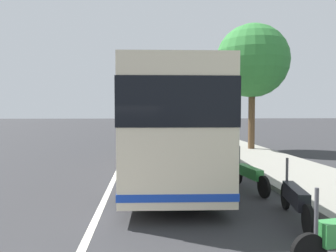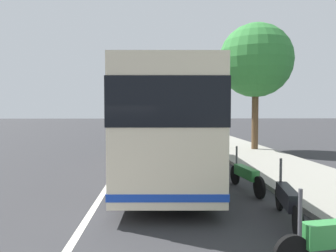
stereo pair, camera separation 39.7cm
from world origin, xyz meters
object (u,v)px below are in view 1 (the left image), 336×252
Objects in this scene: motorcycle_angled at (295,199)px; car_far_distant at (149,126)px; coach_bus at (168,120)px; roadside_tree_mid_block at (252,61)px; car_side_street at (149,124)px; motorcycle_nearest_curb at (249,175)px.

motorcycle_angled is 0.52× the size of car_far_distant.
roadside_tree_mid_block is at bearing -36.90° from coach_bus.
motorcycle_nearest_curb is at bearing -177.49° from car_side_street.
motorcycle_angled is 0.50× the size of car_side_street.
roadside_tree_mid_block is at bearing -162.46° from car_far_distant.
motorcycle_nearest_curb is (-2.59, -2.23, -1.57)m from coach_bus.
coach_bus reaches higher than car_side_street.
motorcycle_nearest_curb is 34.29m from car_side_street.
motorcycle_nearest_curb is at bearing -137.01° from coach_bus.
car_far_distant is at bearing 17.38° from roadside_tree_mid_block.
motorcycle_nearest_curb is (2.70, 0.10, -0.01)m from motorcycle_angled.
motorcycle_angled is 13.36m from roadside_tree_mid_block.
car_far_distant is at bearing -2.05° from motorcycle_nearest_curb.
car_far_distant reaches higher than car_side_street.
coach_bus is 2.40× the size of car_side_street.
roadside_tree_mid_block reaches higher than car_far_distant.
car_side_street is (6.16, -0.08, -0.03)m from car_far_distant.
roadside_tree_mid_block reaches higher than car_side_street.
motorcycle_angled is at bearing -153.96° from coach_bus.
coach_bus is at bearing 34.96° from motorcycle_angled.
car_far_distant is 20.15m from roadside_tree_mid_block.
motorcycle_angled is 30.86m from car_far_distant.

